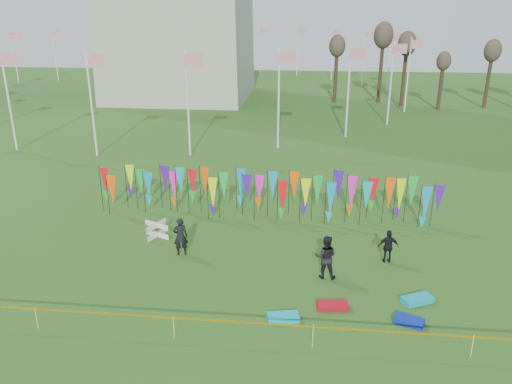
# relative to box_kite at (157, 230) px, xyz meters

# --- Properties ---
(ground) EXTENTS (160.00, 160.00, 0.00)m
(ground) POSITION_rel_box_kite_xyz_m (4.89, -5.88, -0.41)
(ground) COLOR #244D15
(ground) RESTS_ON ground
(flagpole_ring) EXTENTS (57.40, 56.16, 8.00)m
(flagpole_ring) POSITION_rel_box_kite_xyz_m (-9.11, 42.12, 3.59)
(flagpole_ring) COLOR silver
(flagpole_ring) RESTS_ON ground
(banner_row) EXTENTS (18.64, 0.64, 2.50)m
(banner_row) POSITION_rel_box_kite_xyz_m (5.17, 3.34, 1.20)
(banner_row) COLOR black
(banner_row) RESTS_ON ground
(caution_tape_near) EXTENTS (26.00, 0.02, 0.90)m
(caution_tape_near) POSITION_rel_box_kite_xyz_m (4.67, -7.92, 0.36)
(caution_tape_near) COLOR #DFAF04
(caution_tape_near) RESTS_ON ground
(box_kite) EXTENTS (0.75, 0.75, 0.83)m
(box_kite) POSITION_rel_box_kite_xyz_m (0.00, 0.00, 0.00)
(box_kite) COLOR red
(box_kite) RESTS_ON ground
(person_left) EXTENTS (0.80, 0.69, 1.84)m
(person_left) POSITION_rel_box_kite_xyz_m (1.67, -1.68, 0.51)
(person_left) COLOR black
(person_left) RESTS_ON ground
(person_mid) EXTENTS (0.97, 0.64, 1.93)m
(person_mid) POSITION_rel_box_kite_xyz_m (8.31, -3.09, 0.55)
(person_mid) COLOR black
(person_mid) RESTS_ON ground
(person_right) EXTENTS (0.96, 0.59, 1.57)m
(person_right) POSITION_rel_box_kite_xyz_m (11.16, -1.42, 0.37)
(person_right) COLOR black
(person_right) RESTS_ON ground
(kite_bag_turquoise) EXTENTS (1.25, 0.80, 0.23)m
(kite_bag_turquoise) POSITION_rel_box_kite_xyz_m (6.72, -6.45, -0.30)
(kite_bag_turquoise) COLOR #0DB6CC
(kite_bag_turquoise) RESTS_ON ground
(kite_bag_blue) EXTENTS (1.18, 0.92, 0.22)m
(kite_bag_blue) POSITION_rel_box_kite_xyz_m (11.31, -6.17, -0.30)
(kite_bag_blue) COLOR #0A26AD
(kite_bag_blue) RESTS_ON ground
(kite_bag_red) EXTENTS (1.26, 0.70, 0.22)m
(kite_bag_red) POSITION_rel_box_kite_xyz_m (8.56, -5.46, -0.30)
(kite_bag_red) COLOR #B80C1C
(kite_bag_red) RESTS_ON ground
(kite_bag_teal) EXTENTS (1.34, 1.04, 0.23)m
(kite_bag_teal) POSITION_rel_box_kite_xyz_m (11.88, -4.66, -0.30)
(kite_bag_teal) COLOR #0DA4B7
(kite_bag_teal) RESTS_ON ground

